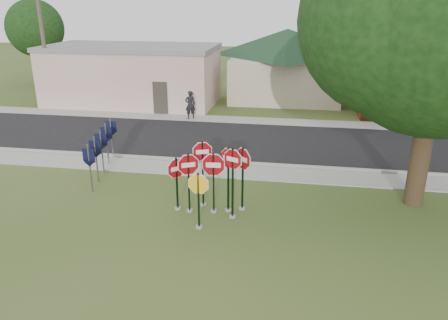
% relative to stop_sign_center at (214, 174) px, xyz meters
% --- Properties ---
extents(ground, '(120.00, 120.00, 0.00)m').
position_rel_stop_sign_center_xyz_m(ground, '(-0.17, -1.53, -1.49)').
color(ground, '#334D1C').
rests_on(ground, ground).
extents(sidewalk_near, '(60.00, 1.60, 0.06)m').
position_rel_stop_sign_center_xyz_m(sidewalk_near, '(-0.17, 3.97, -1.46)').
color(sidewalk_near, gray).
rests_on(sidewalk_near, ground).
extents(road, '(60.00, 7.00, 0.04)m').
position_rel_stop_sign_center_xyz_m(road, '(-0.17, 8.47, -1.47)').
color(road, black).
rests_on(road, ground).
extents(sidewalk_far, '(60.00, 1.60, 0.06)m').
position_rel_stop_sign_center_xyz_m(sidewalk_far, '(-0.17, 12.77, -1.46)').
color(sidewalk_far, gray).
rests_on(sidewalk_far, ground).
extents(curb, '(60.00, 0.20, 0.14)m').
position_rel_stop_sign_center_xyz_m(curb, '(-0.17, 4.97, -1.42)').
color(curb, gray).
rests_on(curb, ground).
extents(stop_sign_center, '(1.14, 0.24, 2.41)m').
position_rel_stop_sign_center_xyz_m(stop_sign_center, '(0.00, 0.00, 0.00)').
color(stop_sign_center, gray).
rests_on(stop_sign_center, ground).
extents(stop_sign_yellow, '(0.97, 0.24, 2.10)m').
position_rel_stop_sign_center_xyz_m(stop_sign_yellow, '(-0.27, -1.23, -0.26)').
color(stop_sign_yellow, gray).
rests_on(stop_sign_yellow, ground).
extents(stop_sign_left, '(0.96, 0.49, 2.36)m').
position_rel_stop_sign_center_xyz_m(stop_sign_left, '(-0.88, -0.11, -0.05)').
color(stop_sign_left, gray).
rests_on(stop_sign_left, ground).
extents(stop_sign_right, '(0.90, 0.43, 2.70)m').
position_rel_stop_sign_center_xyz_m(stop_sign_right, '(0.73, -0.31, 0.18)').
color(stop_sign_right, gray).
rests_on(stop_sign_right, ground).
extents(stop_sign_back_right, '(0.84, 0.59, 2.56)m').
position_rel_stop_sign_center_xyz_m(stop_sign_back_right, '(0.50, 0.17, 0.09)').
color(stop_sign_back_right, gray).
rests_on(stop_sign_back_right, ground).
extents(stop_sign_back_left, '(0.94, 0.35, 2.64)m').
position_rel_stop_sign_center_xyz_m(stop_sign_back_left, '(-0.49, 0.46, 0.14)').
color(stop_sign_back_left, gray).
rests_on(stop_sign_back_left, ground).
extents(stop_sign_far_right, '(0.82, 0.75, 2.53)m').
position_rel_stop_sign_center_xyz_m(stop_sign_far_right, '(0.99, 0.39, 0.08)').
color(stop_sign_far_right, gray).
rests_on(stop_sign_far_right, ground).
extents(stop_sign_far_left, '(0.70, 0.76, 2.12)m').
position_rel_stop_sign_center_xyz_m(stop_sign_far_left, '(-1.36, 0.01, -0.23)').
color(stop_sign_far_left, gray).
rests_on(stop_sign_far_left, ground).
extents(route_sign_row, '(1.43, 4.63, 2.00)m').
position_rel_stop_sign_center_xyz_m(route_sign_row, '(-5.57, 2.97, -0.26)').
color(route_sign_row, '#59595E').
rests_on(route_sign_row, ground).
extents(building_stucco, '(12.20, 6.20, 4.20)m').
position_rel_stop_sign_center_xyz_m(building_stucco, '(-9.17, 16.47, 0.66)').
color(building_stucco, beige).
rests_on(building_stucco, ground).
extents(building_house, '(11.60, 11.60, 6.20)m').
position_rel_stop_sign_center_xyz_m(building_house, '(1.83, 20.47, 2.16)').
color(building_house, beige).
rests_on(building_house, ground).
extents(building_brick, '(10.20, 6.20, 4.75)m').
position_rel_stop_sign_center_xyz_m(building_brick, '(11.83, 16.97, 0.92)').
color(building_brick, maroon).
rests_on(building_brick, ground).
extents(oak_tree, '(11.95, 11.35, 11.09)m').
position_rel_stop_sign_center_xyz_m(oak_tree, '(7.33, 1.97, 5.42)').
color(oak_tree, '#302215').
rests_on(oak_tree, ground).
extents(utility_pole_near, '(2.20, 0.26, 9.50)m').
position_rel_stop_sign_center_xyz_m(utility_pole_near, '(-14.17, 13.67, 3.48)').
color(utility_pole_near, '#493E31').
rests_on(utility_pole_near, ground).
extents(bg_tree_left, '(4.90, 4.90, 7.35)m').
position_rel_stop_sign_center_xyz_m(bg_tree_left, '(-20.17, 22.47, 3.39)').
color(bg_tree_left, '#302215').
rests_on(bg_tree_left, ground).
extents(pedestrian, '(0.78, 0.67, 1.81)m').
position_rel_stop_sign_center_xyz_m(pedestrian, '(-3.91, 12.51, -0.52)').
color(pedestrian, black).
rests_on(pedestrian, sidewalk_far).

